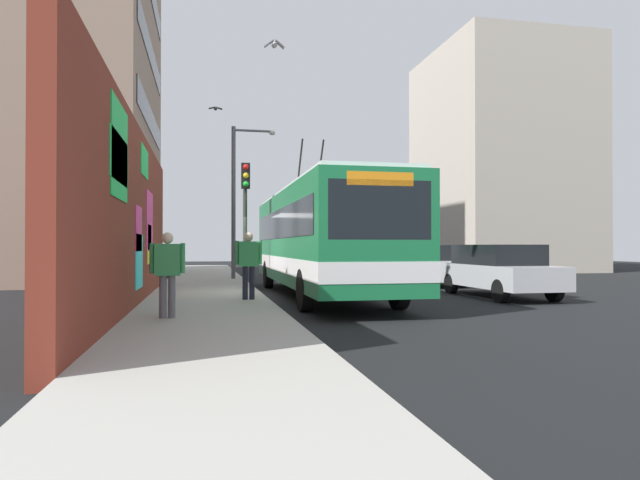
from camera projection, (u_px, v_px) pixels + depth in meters
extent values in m
plane|color=black|center=(259.00, 296.00, 17.22)|extent=(80.00, 80.00, 0.00)
cube|color=#9E9B93|center=(207.00, 294.00, 16.89)|extent=(48.00, 3.20, 0.15)
cube|color=maroon|center=(133.00, 218.00, 13.26)|extent=(15.28, 0.30, 4.40)
cube|color=#33D8E5|center=(139.00, 261.00, 13.18)|extent=(1.38, 0.02, 1.29)
cube|color=green|center=(119.00, 159.00, 10.08)|extent=(2.12, 0.02, 0.87)
cube|color=#F2338C|center=(139.00, 229.00, 13.09)|extent=(1.18, 0.02, 1.06)
cube|color=green|center=(145.00, 162.00, 14.34)|extent=(1.73, 0.02, 0.76)
cube|color=yellow|center=(149.00, 244.00, 15.60)|extent=(1.00, 0.02, 1.10)
cube|color=#F2338C|center=(150.00, 221.00, 15.69)|extent=(1.75, 0.02, 1.65)
cube|color=green|center=(120.00, 151.00, 10.11)|extent=(1.97, 0.02, 1.75)
cube|color=gray|center=(39.00, 59.00, 25.67)|extent=(13.10, 9.94, 20.46)
cube|color=black|center=(150.00, 187.00, 26.63)|extent=(11.14, 0.04, 1.10)
cube|color=black|center=(151.00, 120.00, 26.67)|extent=(11.14, 0.04, 1.10)
cube|color=black|center=(151.00, 54.00, 26.70)|extent=(11.14, 0.04, 1.10)
cube|color=#B2A899|center=(500.00, 161.00, 35.80)|extent=(9.88, 8.57, 14.05)
cube|color=black|center=(559.00, 203.00, 36.65)|extent=(8.40, 0.04, 1.10)
cube|color=black|center=(559.00, 155.00, 36.69)|extent=(8.40, 0.04, 1.10)
cube|color=black|center=(559.00, 106.00, 36.73)|extent=(8.40, 0.04, 1.10)
cube|color=#19723F|center=(320.00, 238.00, 16.99)|extent=(11.92, 2.56, 2.70)
cube|color=silver|center=(320.00, 192.00, 17.01)|extent=(11.45, 2.35, 0.12)
cube|color=white|center=(320.00, 264.00, 16.98)|extent=(11.94, 2.58, 0.44)
cube|color=black|center=(380.00, 210.00, 11.18)|extent=(0.04, 2.17, 1.21)
cube|color=black|center=(320.00, 224.00, 16.99)|extent=(10.97, 2.59, 0.86)
cube|color=orange|center=(380.00, 179.00, 11.20)|extent=(0.06, 1.41, 0.28)
cylinder|color=black|center=(319.00, 172.00, 18.84)|extent=(1.43, 0.06, 2.00)
cylinder|color=black|center=(299.00, 172.00, 18.69)|extent=(1.43, 0.06, 2.00)
cylinder|color=black|center=(399.00, 289.00, 13.48)|extent=(1.00, 0.28, 1.00)
cylinder|color=black|center=(305.00, 290.00, 13.00)|extent=(1.00, 0.28, 1.00)
cylinder|color=black|center=(329.00, 274.00, 20.95)|extent=(1.00, 0.28, 1.00)
cylinder|color=black|center=(268.00, 274.00, 20.47)|extent=(1.00, 0.28, 1.00)
cube|color=#B7B7BC|center=(498.00, 276.00, 16.69)|extent=(4.66, 1.83, 0.66)
cube|color=black|center=(497.00, 255.00, 16.78)|extent=(2.80, 1.65, 0.60)
cylinder|color=black|center=(554.00, 290.00, 15.34)|extent=(0.64, 0.22, 0.64)
cylinder|color=black|center=(501.00, 291.00, 15.01)|extent=(0.64, 0.22, 0.64)
cylinder|color=black|center=(497.00, 283.00, 18.36)|extent=(0.64, 0.22, 0.64)
cylinder|color=black|center=(451.00, 284.00, 18.02)|extent=(0.64, 0.22, 0.64)
cube|color=white|center=(428.00, 269.00, 21.97)|extent=(4.49, 1.76, 0.66)
cube|color=black|center=(427.00, 253.00, 22.07)|extent=(2.70, 1.59, 0.60)
cylinder|color=black|center=(463.00, 279.00, 20.68)|extent=(0.64, 0.22, 0.64)
cylinder|color=black|center=(424.00, 279.00, 20.36)|extent=(0.64, 0.22, 0.64)
cylinder|color=black|center=(431.00, 275.00, 23.58)|extent=(0.64, 0.22, 0.64)
cylinder|color=black|center=(396.00, 275.00, 23.26)|extent=(0.64, 0.22, 0.64)
cylinder|color=#1E1E2D|center=(252.00, 283.00, 14.41)|extent=(0.14, 0.14, 0.86)
cylinder|color=#1E1E2D|center=(245.00, 283.00, 14.38)|extent=(0.14, 0.14, 0.86)
cube|color=#338C4C|center=(249.00, 254.00, 14.40)|extent=(0.22, 0.50, 0.65)
cylinder|color=#338C4C|center=(260.00, 253.00, 14.46)|extent=(0.09, 0.09, 0.61)
cylinder|color=#338C4C|center=(237.00, 253.00, 14.34)|extent=(0.09, 0.09, 0.61)
sphere|color=beige|center=(249.00, 237.00, 14.41)|extent=(0.23, 0.23, 0.23)
cylinder|color=#595960|center=(172.00, 297.00, 10.70)|extent=(0.14, 0.14, 0.82)
cylinder|color=#595960|center=(163.00, 297.00, 10.66)|extent=(0.14, 0.14, 0.82)
cube|color=#338C4C|center=(167.00, 260.00, 10.69)|extent=(0.22, 0.48, 0.61)
cylinder|color=#338C4C|center=(183.00, 258.00, 10.75)|extent=(0.09, 0.09, 0.58)
cylinder|color=#338C4C|center=(152.00, 258.00, 10.63)|extent=(0.09, 0.09, 0.58)
sphere|color=beige|center=(167.00, 238.00, 10.69)|extent=(0.22, 0.22, 0.22)
cylinder|color=#2D382D|center=(245.00, 225.00, 18.40)|extent=(0.14, 0.14, 4.14)
cube|color=black|center=(246.00, 176.00, 18.20)|extent=(0.20, 0.28, 0.84)
sphere|color=red|center=(246.00, 167.00, 18.10)|extent=(0.18, 0.18, 0.18)
sphere|color=yellow|center=(246.00, 175.00, 18.10)|extent=(0.18, 0.18, 0.18)
sphere|color=green|center=(246.00, 184.00, 18.09)|extent=(0.18, 0.18, 0.18)
cylinder|color=#4C4C51|center=(233.00, 202.00, 23.75)|extent=(0.18, 0.18, 6.52)
cylinder|color=#4C4C51|center=(253.00, 131.00, 23.95)|extent=(0.10, 1.66, 0.10)
ellipsoid|color=silver|center=(272.00, 133.00, 24.12)|extent=(0.44, 0.28, 0.20)
ellipsoid|color=#47474C|center=(216.00, 109.00, 22.80)|extent=(0.32, 0.14, 0.12)
cube|color=#47474C|center=(219.00, 108.00, 22.83)|extent=(0.20, 0.28, 0.08)
cube|color=#47474C|center=(212.00, 108.00, 22.77)|extent=(0.20, 0.28, 0.08)
ellipsoid|color=gray|center=(274.00, 45.00, 14.16)|extent=(0.32, 0.14, 0.12)
cube|color=gray|center=(280.00, 44.00, 14.19)|extent=(0.20, 0.23, 0.19)
cube|color=gray|center=(269.00, 44.00, 14.13)|extent=(0.20, 0.23, 0.19)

